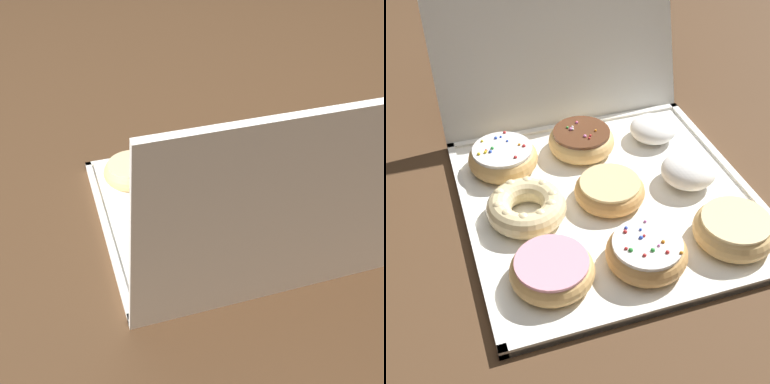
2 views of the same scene
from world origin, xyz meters
TOP-DOWN VIEW (x-y plane):
  - ground_plane at (0.00, 0.00)m, footprint 3.00×3.00m
  - donut_box at (0.00, 0.00)m, footprint 0.44×0.44m
  - box_lid_open at (0.00, 0.30)m, footprint 0.44×0.16m
  - pink_frosted_donut_0 at (-0.13, -0.13)m, footprint 0.11×0.11m
  - sprinkle_donut_1 at (0.00, -0.14)m, footprint 0.11×0.11m
  - glazed_ring_donut_2 at (0.14, -0.14)m, footprint 0.12×0.12m
  - cruller_donut_3 at (-0.13, 0.00)m, footprint 0.12×0.12m
  - glazed_ring_donut_4 at (-0.00, 0.00)m, footprint 0.11×0.11m
  - powdered_filled_donut_5 at (0.13, 0.00)m, footprint 0.09×0.09m
  - sprinkle_donut_6 at (-0.14, 0.13)m, footprint 0.12×0.12m
  - sprinkle_donut_7 at (0.00, 0.14)m, footprint 0.11×0.11m
  - powdered_filled_donut_8 at (0.13, 0.13)m, footprint 0.08×0.08m

SIDE VIEW (x-z plane):
  - ground_plane at x=0.00m, z-range 0.00..0.00m
  - donut_box at x=0.00m, z-range 0.00..0.01m
  - glazed_ring_donut_4 at x=0.00m, z-range 0.01..0.05m
  - pink_frosted_donut_0 at x=-0.13m, z-range 0.01..0.05m
  - powdered_filled_donut_8 at x=0.13m, z-range 0.01..0.05m
  - cruller_donut_3 at x=-0.13m, z-range 0.01..0.05m
  - sprinkle_donut_7 at x=0.00m, z-range 0.01..0.05m
  - sprinkle_donut_1 at x=0.00m, z-range 0.01..0.05m
  - sprinkle_donut_6 at x=-0.14m, z-range 0.01..0.05m
  - glazed_ring_donut_2 at x=0.14m, z-range 0.01..0.05m
  - powdered_filled_donut_5 at x=0.13m, z-range 0.01..0.06m
  - box_lid_open at x=0.00m, z-range 0.00..0.42m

